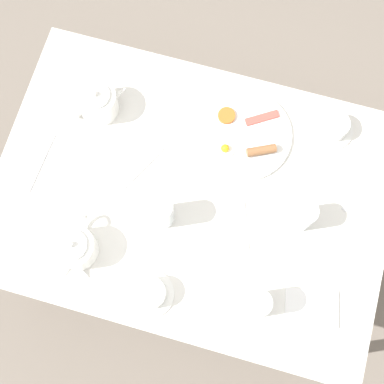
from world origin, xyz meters
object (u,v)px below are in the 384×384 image
object	(u,v)px
teapot_near	(75,247)
napkin_folded	(312,308)
fork_spare	(360,188)
water_glass_short	(161,212)
teacup_with_saucer_right	(333,127)
teacup_with_saucer_left	(150,293)
knife_by_plate	(40,163)
fork_by_plate	(142,168)
wine_glass_spare	(256,304)
teapot_far	(97,102)
water_glass_tall	(302,216)
breakfast_plate	(244,135)
spoon_for_tea	(245,226)

from	to	relation	value
teapot_near	napkin_folded	size ratio (longest dim) A/B	1.21
fork_spare	water_glass_short	bearing A→B (deg)	-65.61
teacup_with_saucer_right	teacup_with_saucer_left	bearing A→B (deg)	-31.91
teapot_near	knife_by_plate	xyz separation A→B (m)	(-0.22, -0.19, -0.04)
napkin_folded	fork_by_plate	world-z (taller)	napkin_folded
wine_glass_spare	teacup_with_saucer_left	bearing A→B (deg)	-80.69
teacup_with_saucer_right	knife_by_plate	xyz separation A→B (m)	(0.34, -0.82, -0.02)
teacup_with_saucer_right	napkin_folded	distance (m)	0.54
teacup_with_saucer_right	napkin_folded	world-z (taller)	teacup_with_saucer_right
teacup_with_saucer_right	teapot_far	bearing A→B (deg)	-80.02
teacup_with_saucer_right	napkin_folded	bearing A→B (deg)	5.98
water_glass_tall	breakfast_plate	bearing A→B (deg)	-134.04
teapot_near	spoon_for_tea	bearing A→B (deg)	112.38
water_glass_short	fork_spare	distance (m)	0.60
teapot_near	fork_by_plate	bearing A→B (deg)	158.35
water_glass_short	fork_spare	world-z (taller)	water_glass_short
spoon_for_tea	fork_spare	xyz separation A→B (m)	(-0.21, 0.30, 0.00)
teapot_far	fork_spare	size ratio (longest dim) A/B	1.00
water_glass_short	teapot_far	bearing A→B (deg)	-134.34
napkin_folded	fork_spare	world-z (taller)	napkin_folded
breakfast_plate	spoon_for_tea	distance (m)	0.28
teacup_with_saucer_left	wine_glass_spare	xyz separation A→B (m)	(-0.05, 0.29, 0.04)
water_glass_tall	wine_glass_spare	size ratio (longest dim) A/B	0.91
breakfast_plate	wine_glass_spare	bearing A→B (deg)	17.47
wine_glass_spare	teapot_far	bearing A→B (deg)	-126.89
breakfast_plate	spoon_for_tea	size ratio (longest dim) A/B	1.99
wine_glass_spare	knife_by_plate	size ratio (longest dim) A/B	0.68
water_glass_short	knife_by_plate	world-z (taller)	water_glass_short
water_glass_short	wine_glass_spare	bearing A→B (deg)	61.29
teacup_with_saucer_right	water_glass_short	world-z (taller)	water_glass_short
teapot_far	spoon_for_tea	bearing A→B (deg)	-62.77
teapot_near	teacup_with_saucer_right	world-z (taller)	teapot_near
teacup_with_saucer_left	spoon_for_tea	world-z (taller)	teacup_with_saucer_left
fork_spare	fork_by_plate	bearing A→B (deg)	-79.59
teacup_with_saucer_right	teapot_near	bearing A→B (deg)	-48.19
teacup_with_saucer_right	fork_by_plate	bearing A→B (deg)	-62.14
fork_by_plate	water_glass_short	bearing A→B (deg)	38.79
teapot_near	knife_by_plate	distance (m)	0.30
water_glass_tall	teapot_far	bearing A→B (deg)	-105.02
wine_glass_spare	spoon_for_tea	xyz separation A→B (m)	(-0.21, -0.08, -0.06)
teapot_near	knife_by_plate	world-z (taller)	teapot_near
wine_glass_spare	napkin_folded	size ratio (longest dim) A/B	0.79
teacup_with_saucer_left	water_glass_tall	distance (m)	0.48
teapot_near	spoon_for_tea	size ratio (longest dim) A/B	1.36
spoon_for_tea	teacup_with_saucer_right	bearing A→B (deg)	153.47
water_glass_tall	fork_spare	distance (m)	0.22
breakfast_plate	fork_spare	distance (m)	0.38
breakfast_plate	teacup_with_saucer_right	size ratio (longest dim) A/B	2.23
teapot_near	spoon_for_tea	xyz separation A→B (m)	(-0.20, 0.45, -0.04)
teapot_near	fork_by_plate	size ratio (longest dim) A/B	1.22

